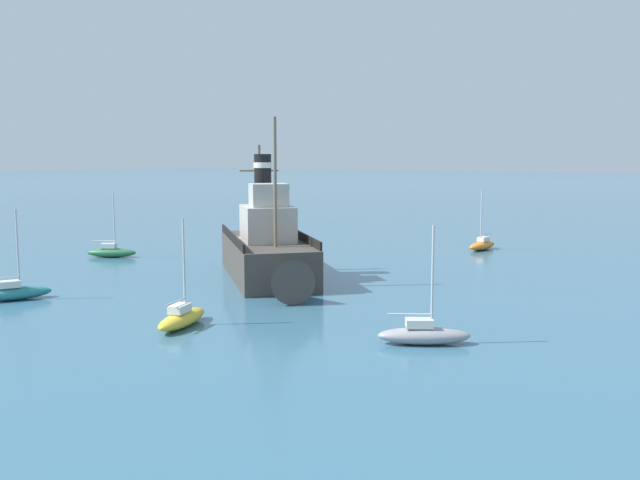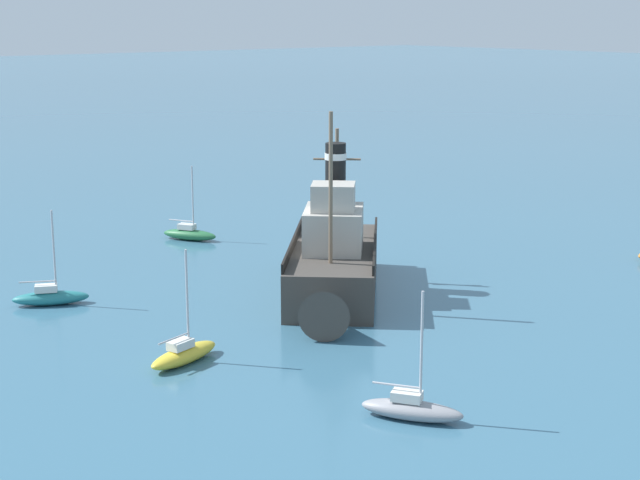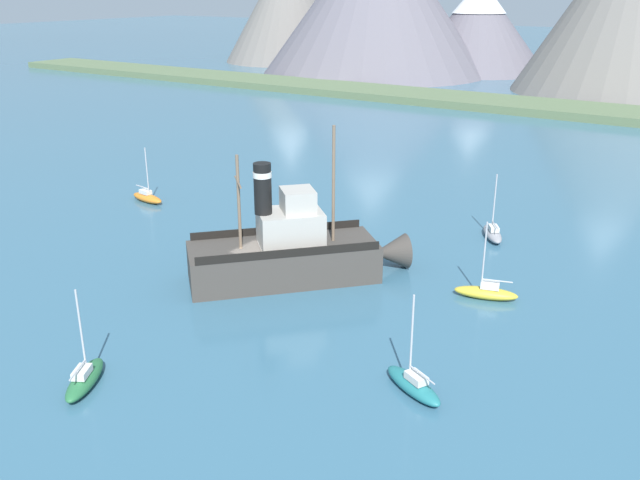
% 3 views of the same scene
% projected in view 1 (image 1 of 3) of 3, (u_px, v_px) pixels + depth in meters
% --- Properties ---
extents(ground_plane, '(600.00, 600.00, 0.00)m').
position_uv_depth(ground_plane, '(255.00, 273.00, 44.50)').
color(ground_plane, '#38667F').
extents(old_tugboat, '(12.35, 12.78, 9.90)m').
position_uv_depth(old_tugboat, '(268.00, 250.00, 42.14)').
color(old_tugboat, '#423D38').
rests_on(old_tugboat, ground).
extents(sailboat_green, '(2.82, 3.85, 4.90)m').
position_uv_depth(sailboat_green, '(111.00, 252.00, 51.63)').
color(sailboat_green, '#286B3D').
rests_on(sailboat_green, ground).
extents(sailboat_yellow, '(3.96, 2.08, 4.90)m').
position_uv_depth(sailboat_yellow, '(182.00, 317.00, 30.52)').
color(sailboat_yellow, gold).
rests_on(sailboat_yellow, ground).
extents(sailboat_teal, '(3.88, 2.73, 4.90)m').
position_uv_depth(sailboat_teal, '(14.00, 292.00, 36.19)').
color(sailboat_teal, '#23757A').
rests_on(sailboat_teal, ground).
extents(sailboat_orange, '(3.91, 1.60, 4.90)m').
position_uv_depth(sailboat_orange, '(482.00, 245.00, 55.72)').
color(sailboat_orange, orange).
rests_on(sailboat_orange, ground).
extents(sailboat_grey, '(2.94, 3.81, 4.90)m').
position_uv_depth(sailboat_grey, '(424.00, 334.00, 27.68)').
color(sailboat_grey, gray).
rests_on(sailboat_grey, ground).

